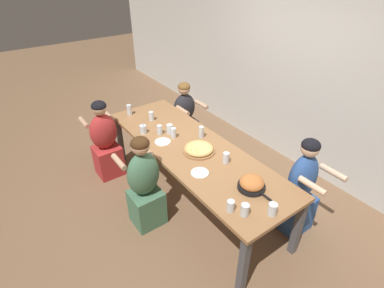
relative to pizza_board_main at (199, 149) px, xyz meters
The scene contains 22 objects.
ground_plane 0.80m from the pizza_board_main, 169.58° to the right, with size 18.00×18.00×0.00m, color brown.
restaurant_back_panel 1.90m from the pizza_board_main, 93.49° to the left, with size 10.00×0.06×3.20m, color silver.
dining_table 0.15m from the pizza_board_main, 169.58° to the right, with size 2.70×0.87×0.76m.
pizza_board_main is the anchor object (origin of this frame).
skillet_bowl 0.80m from the pizza_board_main, ahead, with size 0.39×0.27×0.13m.
empty_plate_a 0.40m from the pizza_board_main, 35.16° to the right, with size 0.19×0.19×0.02m.
empty_plate_b 0.47m from the pizza_board_main, 149.90° to the right, with size 0.19×0.19×0.02m.
cocktail_glass_blue 0.80m from the pizza_board_main, 156.45° to the right, with size 0.08×0.08×0.13m.
drinking_glass_a 0.61m from the pizza_board_main, 164.42° to the right, with size 0.07×0.07×0.12m.
drinking_glass_b 0.96m from the pizza_board_main, 20.15° to the right, with size 0.07×0.07×0.11m.
drinking_glass_c 0.97m from the pizza_board_main, behind, with size 0.06×0.06×0.12m.
drinking_glass_d 0.31m from the pizza_board_main, 137.76° to the left, with size 0.06×0.06×0.15m.
drinking_glass_e 1.31m from the pizza_board_main, 169.65° to the right, with size 0.06×0.06×0.15m.
drinking_glass_f 1.15m from the pizza_board_main, ahead, with size 0.08×0.08×0.12m.
drinking_glass_g 1.05m from the pizza_board_main, 14.76° to the right, with size 0.07×0.07×0.12m.
drinking_glass_h 0.54m from the pizza_board_main, behind, with size 0.08×0.08×0.12m.
drinking_glass_i 0.42m from the pizza_board_main, behind, with size 0.06×0.06×0.13m.
drinking_glass_j 0.36m from the pizza_board_main, 17.37° to the left, with size 0.07×0.07×0.12m.
diner_far_right 1.17m from the pizza_board_main, 33.59° to the left, with size 0.51×0.40×1.17m.
diner_near_center 0.73m from the pizza_board_main, 96.71° to the right, with size 0.51×0.40×1.15m.
diner_near_left 1.40m from the pizza_board_main, 150.70° to the right, with size 0.51×0.40×1.12m.
diner_far_left 1.40m from the pizza_board_main, 152.43° to the left, with size 0.51×0.40×1.06m.
Camera 1 is at (2.35, -1.68, 2.66)m, focal length 28.00 mm.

